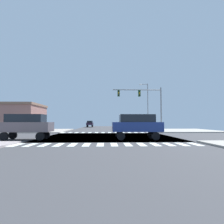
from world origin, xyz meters
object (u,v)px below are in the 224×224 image
street_lamp (147,103)px  sedan_farside_1 (90,123)px  traffic_signal_mast (143,99)px  suv_nearside_1 (26,125)px  suv_crossing_2 (137,124)px  bank_building (5,117)px

street_lamp → sedan_farside_1: (-12.67, 18.96, -4.24)m
traffic_signal_mast → suv_nearside_1: (-13.14, -11.17, -3.85)m
suv_nearside_1 → suv_crossing_2: (10.27, 0.00, 0.00)m
bank_building → suv_crossing_2: size_ratio=3.16×
street_lamp → suv_crossing_2: bearing=-105.6°
bank_building → suv_nearside_1: 20.61m
traffic_signal_mast → suv_nearside_1: size_ratio=1.67×
traffic_signal_mast → suv_crossing_2: bearing=-104.4°
sedan_farside_1 → suv_nearside_1: bearing=85.8°
traffic_signal_mast → suv_nearside_1: traffic_signal_mast is taller
sedan_farside_1 → traffic_signal_mast: bearing=111.8°
suv_nearside_1 → suv_crossing_2: size_ratio=1.00×
traffic_signal_mast → suv_crossing_2: traffic_signal_mast is taller
bank_building → sedan_farside_1: 24.45m
suv_nearside_1 → street_lamp: bearing=-40.1°
street_lamp → sedan_farside_1: bearing=123.8°
suv_nearside_1 → sedan_farside_1: size_ratio=1.07×
suv_nearside_1 → sedan_farside_1: suv_nearside_1 is taller
bank_building → sedan_farside_1: size_ratio=3.38×
suv_nearside_1 → suv_crossing_2: bearing=-90.0°
traffic_signal_mast → sedan_farside_1: 28.39m
sedan_farside_1 → suv_crossing_2: size_ratio=0.93×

